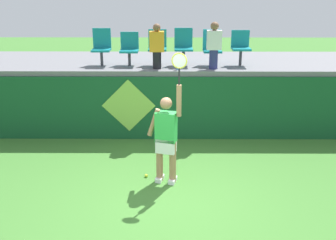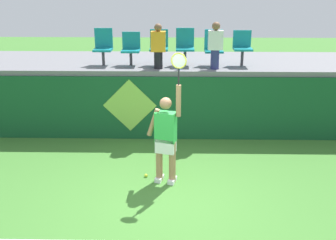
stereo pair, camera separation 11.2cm
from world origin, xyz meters
name	(u,v)px [view 2 (the right image)]	position (x,y,z in m)	size (l,w,h in m)	color
ground_plane	(169,202)	(0.00, 0.00, 0.00)	(40.00, 40.00, 0.00)	#3D752D
court_back_wall	(171,108)	(0.00, 3.05, 0.77)	(12.52, 0.20, 1.54)	#144C28
spectator_platform	(172,63)	(0.00, 4.29, 1.60)	(12.52, 2.59, 0.12)	slate
tennis_player	(166,136)	(-0.07, 0.78, 0.94)	(0.74, 0.35, 2.50)	white
tennis_ball	(146,175)	(-0.47, 0.95, 0.03)	(0.07, 0.07, 0.07)	#D1E533
water_bottle	(179,64)	(0.18, 3.19, 1.79)	(0.06, 0.06, 0.27)	#338CE5
stadium_chair_0	(103,45)	(-1.67, 3.73, 2.13)	(0.44, 0.42, 0.88)	#38383D
stadium_chair_1	(131,47)	(-1.00, 3.72, 2.09)	(0.44, 0.42, 0.79)	#38383D
stadium_chair_2	(159,45)	(-0.31, 3.72, 2.14)	(0.44, 0.42, 0.85)	#38383D
stadium_chair_3	(185,45)	(0.32, 3.72, 2.15)	(0.44, 0.42, 0.89)	#38383D
stadium_chair_4	(214,47)	(1.02, 3.73, 2.11)	(0.44, 0.42, 0.86)	#38383D
stadium_chair_5	(242,46)	(1.71, 3.72, 2.13)	(0.44, 0.42, 0.84)	#38383D
spectator_0	(215,45)	(1.02, 3.30, 2.23)	(0.34, 0.20, 1.09)	navy
spectator_1	(158,46)	(-0.31, 3.31, 2.20)	(0.34, 0.20, 1.05)	black
wall_signage_mount	(131,139)	(-0.98, 2.94, 0.00)	(1.27, 0.01, 1.48)	#144C28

